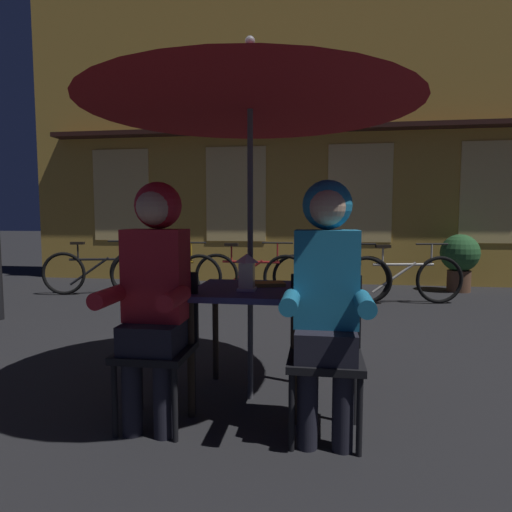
{
  "coord_description": "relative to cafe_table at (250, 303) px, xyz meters",
  "views": [
    {
      "loc": [
        0.44,
        -2.76,
        1.2
      ],
      "look_at": [
        0.0,
        0.25,
        0.93
      ],
      "focal_mm": 30.67,
      "sensor_mm": 36.0,
      "label": 1
    }
  ],
  "objects": [
    {
      "name": "chair_right",
      "position": [
        0.48,
        -0.37,
        -0.15
      ],
      "size": [
        0.4,
        0.4,
        0.87
      ],
      "color": "black",
      "rests_on": "ground_plane"
    },
    {
      "name": "bicycle_second",
      "position": [
        -1.79,
        3.29,
        -0.29
      ],
      "size": [
        1.68,
        0.12,
        0.84
      ],
      "color": "black",
      "rests_on": "ground_plane"
    },
    {
      "name": "patio_umbrella",
      "position": [
        0.0,
        0.0,
        1.42
      ],
      "size": [
        2.1,
        2.1,
        2.31
      ],
      "color": "#4C4C51",
      "rests_on": "ground_plane"
    },
    {
      "name": "book",
      "position": [
        0.11,
        0.11,
        0.11
      ],
      "size": [
        0.23,
        0.19,
        0.02
      ],
      "primitive_type": "cube",
      "rotation": [
        0.0,
        0.0,
        0.26
      ],
      "color": "olive",
      "rests_on": "cafe_table"
    },
    {
      "name": "shopfront_building",
      "position": [
        0.02,
        5.4,
        2.45
      ],
      "size": [
        10.0,
        0.93,
        6.2
      ],
      "color": "gold",
      "rests_on": "ground_plane"
    },
    {
      "name": "bicycle_third",
      "position": [
        -0.55,
        3.44,
        -0.29
      ],
      "size": [
        1.68,
        0.09,
        0.84
      ],
      "color": "black",
      "rests_on": "ground_plane"
    },
    {
      "name": "cafe_table",
      "position": [
        0.0,
        0.0,
        0.0
      ],
      "size": [
        0.72,
        0.72,
        0.74
      ],
      "color": "navy",
      "rests_on": "ground_plane"
    },
    {
      "name": "lantern",
      "position": [
        -0.01,
        -0.09,
        0.22
      ],
      "size": [
        0.11,
        0.11,
        0.23
      ],
      "color": "white",
      "rests_on": "cafe_table"
    },
    {
      "name": "chair_left",
      "position": [
        -0.48,
        -0.37,
        -0.15
      ],
      "size": [
        0.4,
        0.4,
        0.87
      ],
      "color": "black",
      "rests_on": "ground_plane"
    },
    {
      "name": "bicycle_fifth",
      "position": [
        1.57,
        3.41,
        -0.29
      ],
      "size": [
        1.66,
        0.34,
        0.84
      ],
      "color": "black",
      "rests_on": "ground_plane"
    },
    {
      "name": "bicycle_nearest",
      "position": [
        -2.94,
        3.48,
        -0.29
      ],
      "size": [
        1.65,
        0.4,
        0.84
      ],
      "color": "black",
      "rests_on": "ground_plane"
    },
    {
      "name": "person_left_hooded",
      "position": [
        -0.48,
        -0.43,
        0.21
      ],
      "size": [
        0.45,
        0.56,
        1.4
      ],
      "color": "black",
      "rests_on": "ground_plane"
    },
    {
      "name": "ground_plane",
      "position": [
        0.0,
        0.0,
        -0.64
      ],
      "size": [
        60.0,
        60.0,
        0.0
      ],
      "primitive_type": "plane",
      "color": "#232326"
    },
    {
      "name": "person_right_hooded",
      "position": [
        0.48,
        -0.43,
        0.21
      ],
      "size": [
        0.45,
        0.56,
        1.4
      ],
      "color": "black",
      "rests_on": "ground_plane"
    },
    {
      "name": "potted_plant",
      "position": [
        2.66,
        4.57,
        -0.09
      ],
      "size": [
        0.6,
        0.6,
        0.92
      ],
      "color": "brown",
      "rests_on": "ground_plane"
    },
    {
      "name": "bicycle_fourth",
      "position": [
        0.59,
        3.44,
        -0.29
      ],
      "size": [
        1.68,
        0.23,
        0.84
      ],
      "color": "black",
      "rests_on": "ground_plane"
    }
  ]
}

